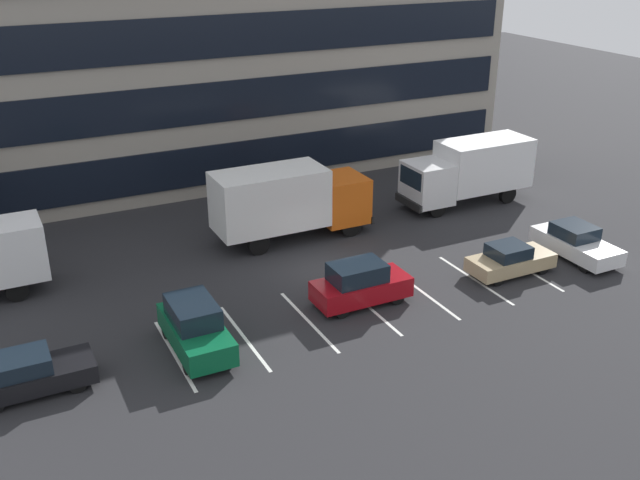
% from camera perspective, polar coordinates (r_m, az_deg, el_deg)
% --- Properties ---
extents(ground_plane, '(120.00, 120.00, 0.00)m').
position_cam_1_polar(ground_plane, '(33.81, 0.71, -2.57)').
color(ground_plane, '#262628').
extents(office_building, '(38.23, 11.66, 18.00)m').
position_cam_1_polar(office_building, '(47.38, -9.61, 16.13)').
color(office_building, gray).
rests_on(office_building, ground_plane).
extents(lot_markings, '(16.94, 5.40, 0.01)m').
position_cam_1_polar(lot_markings, '(31.01, 3.77, -5.19)').
color(lot_markings, silver).
rests_on(lot_markings, ground_plane).
extents(box_truck_orange, '(8.12, 2.69, 3.77)m').
position_cam_1_polar(box_truck_orange, '(36.69, -2.46, 3.18)').
color(box_truck_orange, '#D85914').
rests_on(box_truck_orange, ground_plane).
extents(box_truck_white, '(7.79, 2.58, 3.61)m').
position_cam_1_polar(box_truck_white, '(42.47, 11.61, 5.46)').
color(box_truck_white, white).
rests_on(box_truck_white, ground_plane).
extents(sedan_black, '(4.16, 1.74, 1.49)m').
position_cam_1_polar(sedan_black, '(27.28, -21.71, -9.71)').
color(sedan_black, black).
rests_on(sedan_black, ground_plane).
extents(suv_maroon, '(4.15, 1.76, 1.88)m').
position_cam_1_polar(suv_maroon, '(30.82, 3.16, -3.47)').
color(suv_maroon, maroon).
rests_on(suv_maroon, ground_plane).
extents(sedan_tan, '(4.06, 1.70, 1.45)m').
position_cam_1_polar(sedan_tan, '(34.59, 14.66, -1.51)').
color(sedan_tan, tan).
rests_on(sedan_tan, ground_plane).
extents(suv_forest, '(1.84, 4.33, 1.96)m').
position_cam_1_polar(suv_forest, '(27.96, -9.75, -6.76)').
color(suv_forest, '#0C5933').
rests_on(suv_forest, ground_plane).
extents(sedan_white, '(1.87, 4.47, 1.60)m').
position_cam_1_polar(sedan_white, '(37.21, 19.38, -0.17)').
color(sedan_white, white).
rests_on(sedan_white, ground_plane).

